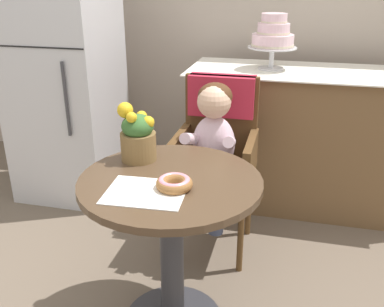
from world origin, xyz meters
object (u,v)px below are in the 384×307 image
at_px(seated_child, 212,140).
at_px(flower_vase, 138,135).
at_px(cafe_table, 171,225).
at_px(donut_front, 174,183).
at_px(refrigerator, 64,73).
at_px(wicker_chair, 218,136).
at_px(tiered_cake_stand, 273,36).

height_order(seated_child, flower_vase, flower_vase).
relative_size(cafe_table, flower_vase, 2.90).
bearing_deg(flower_vase, cafe_table, -39.19).
bearing_deg(donut_front, cafe_table, 116.29).
xyz_separation_m(cafe_table, seated_child, (0.06, 0.56, 0.17)).
height_order(flower_vase, refrigerator, refrigerator).
relative_size(flower_vase, refrigerator, 0.15).
distance_m(wicker_chair, donut_front, 0.80).
relative_size(wicker_chair, tiered_cake_stand, 2.85).
xyz_separation_m(donut_front, refrigerator, (-1.09, 1.18, 0.11)).
height_order(wicker_chair, refrigerator, refrigerator).
bearing_deg(flower_vase, seated_child, 59.62).
xyz_separation_m(seated_child, flower_vase, (-0.24, -0.41, 0.15)).
bearing_deg(tiered_cake_stand, donut_front, -99.80).
distance_m(cafe_table, wicker_chair, 0.73).
relative_size(wicker_chair, seated_child, 1.31).
distance_m(tiered_cake_stand, refrigerator, 1.37).
bearing_deg(seated_child, cafe_table, -95.66).
bearing_deg(tiered_cake_stand, flower_vase, -111.91).
bearing_deg(seated_child, tiered_cake_stand, 73.30).
distance_m(seated_child, donut_front, 0.64).
xyz_separation_m(flower_vase, tiered_cake_stand, (0.46, 1.15, 0.27)).
bearing_deg(donut_front, tiered_cake_stand, 80.20).
bearing_deg(cafe_table, refrigerator, 133.67).
height_order(cafe_table, flower_vase, flower_vase).
xyz_separation_m(tiered_cake_stand, refrigerator, (-1.33, -0.20, -0.25)).
height_order(seated_child, refrigerator, refrigerator).
xyz_separation_m(wicker_chair, flower_vase, (-0.24, -0.57, 0.19)).
bearing_deg(donut_front, seated_child, 88.51).
relative_size(cafe_table, seated_child, 0.99).
relative_size(seated_child, donut_front, 5.31).
bearing_deg(wicker_chair, donut_front, -97.56).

